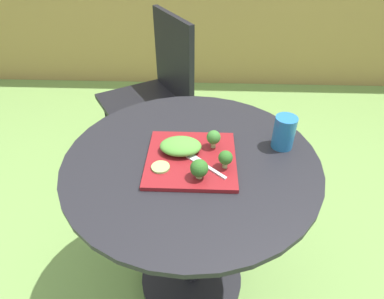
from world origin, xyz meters
TOP-DOWN VIEW (x-y plane):
  - ground_plane at (0.00, 0.00)m, footprint 12.00×12.00m
  - patio_table at (0.00, 0.00)m, footprint 0.82×0.82m
  - patio_chair at (-0.23, 0.88)m, footprint 0.61×0.61m
  - salad_plate at (0.00, -0.01)m, footprint 0.28×0.28m
  - drinking_glass at (0.30, 0.08)m, footprint 0.07×0.07m
  - fork at (0.04, -0.05)m, footprint 0.13×0.12m
  - lettuce_mound at (-0.03, 0.02)m, footprint 0.13×0.10m
  - broccoli_floret_0 at (0.10, -0.06)m, footprint 0.04×0.04m
  - broccoli_floret_1 at (0.07, 0.04)m, footprint 0.05×0.05m
  - broccoli_floret_2 at (0.03, -0.10)m, footprint 0.05×0.05m
  - cucumber_slice_0 at (-0.09, -0.07)m, footprint 0.06×0.06m

SIDE VIEW (x-z plane):
  - ground_plane at x=0.00m, z-range 0.00..0.00m
  - patio_table at x=0.00m, z-range 0.07..0.79m
  - patio_chair at x=-0.23m, z-range 0.08..0.98m
  - salad_plate at x=0.00m, z-range 0.72..0.73m
  - fork at x=0.04m, z-range 0.73..0.74m
  - cucumber_slice_0 at x=-0.09m, z-range 0.73..0.74m
  - lettuce_mound at x=-0.03m, z-range 0.73..0.77m
  - broccoli_floret_2 at x=0.03m, z-range 0.73..0.80m
  - broccoli_floret_0 at x=0.10m, z-range 0.74..0.80m
  - drinking_glass at x=0.30m, z-range 0.71..0.82m
  - broccoli_floret_1 at x=0.07m, z-range 0.74..0.80m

